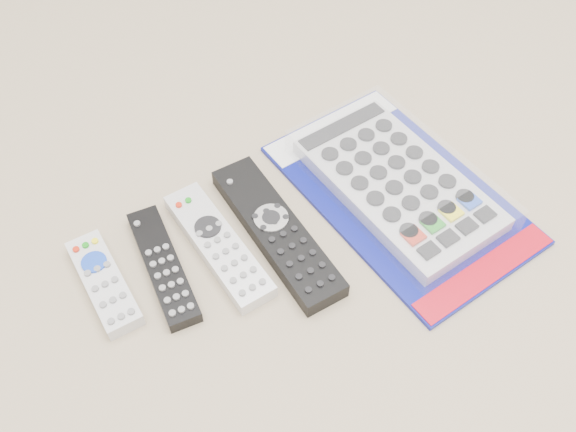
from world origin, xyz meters
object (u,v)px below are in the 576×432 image
remote_large_black (277,231)px  jumbo_remote_packaged (398,183)px  remote_silver_dvd (218,245)px  remote_slim_black (163,266)px  remote_small_grey (104,283)px

remote_large_black → jumbo_remote_packaged: (0.19, -0.03, 0.01)m
remote_silver_dvd → jumbo_remote_packaged: (0.27, -0.05, 0.01)m
jumbo_remote_packaged → remote_large_black: bearing=169.6°
remote_slim_black → jumbo_remote_packaged: size_ratio=0.51×
remote_slim_black → remote_silver_dvd: (0.08, -0.01, 0.00)m
remote_large_black → jumbo_remote_packaged: jumbo_remote_packaged is taller
remote_small_grey → remote_slim_black: size_ratio=0.81×
remote_small_grey → remote_large_black: 0.24m
remote_small_grey → remote_large_black: bearing=-11.0°
remote_slim_black → jumbo_remote_packaged: jumbo_remote_packaged is taller
remote_slim_black → remote_silver_dvd: size_ratio=0.91×
remote_small_grey → remote_large_black: (0.23, -0.05, 0.00)m
remote_slim_black → remote_large_black: size_ratio=0.74×
remote_small_grey → remote_large_black: remote_large_black is taller
remote_slim_black → remote_silver_dvd: 0.08m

